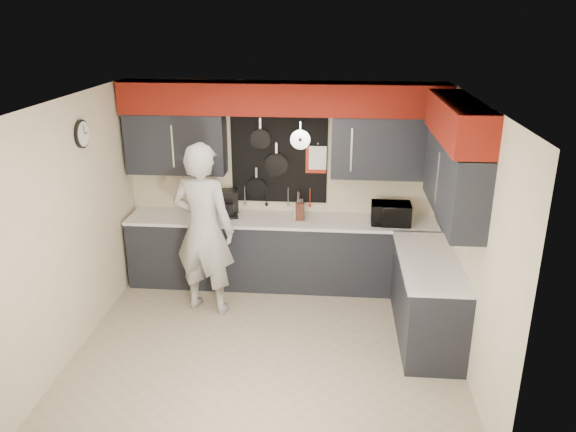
# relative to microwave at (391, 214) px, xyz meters

# --- Properties ---
(ground) EXTENTS (4.00, 4.00, 0.00)m
(ground) POSITION_rel_microwave_xyz_m (-1.36, -1.37, -1.05)
(ground) COLOR tan
(ground) RESTS_ON ground
(back_wall_assembly) EXTENTS (4.00, 0.36, 2.60)m
(back_wall_assembly) POSITION_rel_microwave_xyz_m (-1.35, 0.23, 0.96)
(back_wall_assembly) COLOR beige
(back_wall_assembly) RESTS_ON ground
(right_wall_assembly) EXTENTS (0.36, 3.50, 2.60)m
(right_wall_assembly) POSITION_rel_microwave_xyz_m (0.50, -1.11, 0.89)
(right_wall_assembly) COLOR beige
(right_wall_assembly) RESTS_ON ground
(left_wall_assembly) EXTENTS (0.05, 3.50, 2.60)m
(left_wall_assembly) POSITION_rel_microwave_xyz_m (-3.35, -1.35, 0.28)
(left_wall_assembly) COLOR beige
(left_wall_assembly) RESTS_ON ground
(base_cabinets) EXTENTS (3.95, 2.20, 0.92)m
(base_cabinets) POSITION_rel_microwave_xyz_m (-0.87, -0.24, -0.59)
(base_cabinets) COLOR black
(base_cabinets) RESTS_ON ground
(microwave) EXTENTS (0.48, 0.33, 0.26)m
(microwave) POSITION_rel_microwave_xyz_m (0.00, 0.00, 0.00)
(microwave) COLOR black
(microwave) RESTS_ON base_cabinets
(knife_block) EXTENTS (0.10, 0.10, 0.22)m
(knife_block) POSITION_rel_microwave_xyz_m (-1.12, 0.05, -0.02)
(knife_block) COLOR #331810
(knife_block) RESTS_ON base_cabinets
(utensil_crock) EXTENTS (0.11, 0.11, 0.15)m
(utensil_crock) POSITION_rel_microwave_xyz_m (-1.15, 0.16, -0.06)
(utensil_crock) COLOR silver
(utensil_crock) RESTS_ON base_cabinets
(coffee_maker) EXTENTS (0.25, 0.28, 0.35)m
(coffee_maker) POSITION_rel_microwave_xyz_m (-2.01, 0.11, 0.05)
(coffee_maker) COLOR black
(coffee_maker) RESTS_ON base_cabinets
(person) EXTENTS (0.84, 0.66, 2.05)m
(person) POSITION_rel_microwave_xyz_m (-2.18, -0.64, -0.03)
(person) COLOR #A0A09E
(person) RESTS_ON ground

